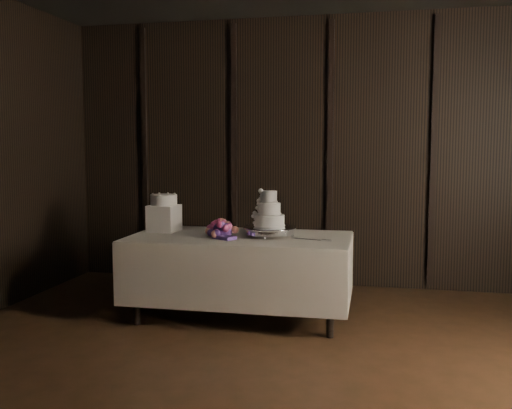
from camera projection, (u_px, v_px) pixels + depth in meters
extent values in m
cube|color=black|center=(331.00, 152.00, 6.36)|extent=(6.04, 0.04, 3.04)
cube|color=silver|center=(240.00, 237.00, 5.16)|extent=(1.99, 1.05, 0.01)
cube|color=white|center=(240.00, 280.00, 5.20)|extent=(1.83, 0.93, 0.71)
cylinder|color=silver|center=(269.00, 232.00, 5.12)|extent=(0.63, 0.63, 0.09)
cylinder|color=white|center=(269.00, 221.00, 5.11)|extent=(0.27, 0.27, 0.11)
cylinder|color=white|center=(270.00, 209.00, 5.10)|extent=(0.20, 0.20, 0.11)
cylinder|color=white|center=(270.00, 197.00, 5.08)|extent=(0.13, 0.13, 0.11)
cube|color=white|center=(164.00, 218.00, 5.44)|extent=(0.28, 0.28, 0.25)
cylinder|color=white|center=(164.00, 200.00, 5.42)|extent=(0.33, 0.33, 0.10)
cube|color=silver|center=(306.00, 239.00, 4.94)|extent=(0.36, 0.12, 0.01)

